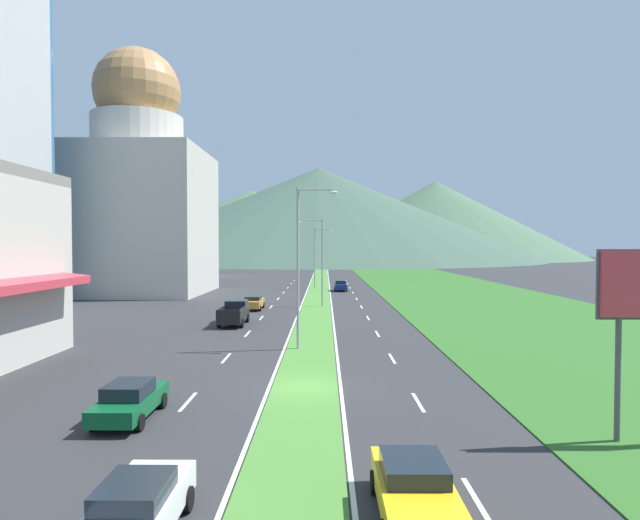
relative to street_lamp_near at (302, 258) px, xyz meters
The scene contains 41 objects.
ground_plane 11.23m from the street_lamp_near, 86.55° to the right, with size 600.00×600.00×0.00m, color #2D2D30.
grass_median 50.94m from the street_lamp_near, 89.36° to the left, with size 3.20×240.00×0.06m, color #477F33.
grass_verge_right 55.16m from the street_lamp_near, 67.29° to the left, with size 24.00×240.00×0.06m, color #2D6023.
lane_dash_left_1 21.89m from the street_lamp_near, 102.45° to the right, with size 0.16×2.80×0.01m, color silver.
lane_dash_left_2 13.90m from the street_lamp_near, 111.26° to the right, with size 0.16×2.80×0.01m, color silver.
lane_dash_left_3 8.07m from the street_lamp_near, 148.63° to the right, with size 0.16×2.80×0.01m, color silver.
lane_dash_left_4 9.75m from the street_lamp_near, 126.51° to the left, with size 0.16×2.80×0.01m, color silver.
lane_dash_left_5 16.82m from the street_lamp_near, 106.80° to the left, with size 0.16×2.80×0.01m, color silver.
lane_dash_left_6 25.07m from the street_lamp_near, 100.74° to the left, with size 0.16×2.80×0.01m, color silver.
lane_dash_left_7 33.65m from the street_lamp_near, 97.87° to the left, with size 0.16×2.80×0.01m, color silver.
lane_dash_left_8 42.35m from the street_lamp_near, 96.21° to the left, with size 0.16×2.80×0.01m, color silver.
lane_dash_left_9 51.12m from the street_lamp_near, 95.12° to the left, with size 0.16×2.80×0.01m, color silver.
lane_dash_left_10 59.92m from the street_lamp_near, 94.36° to the left, with size 0.16×2.80×0.01m, color silver.
lane_dash_left_11 68.75m from the street_lamp_near, 93.79° to the left, with size 0.16×2.80×0.01m, color silver.
lane_dash_right_1 22.15m from the street_lamp_near, 74.57° to the right, with size 0.16×2.80×0.01m, color silver.
lane_dash_right_2 14.31m from the street_lamp_near, 64.06° to the right, with size 0.16×2.80×0.01m, color silver.
lane_dash_right_3 8.76m from the street_lamp_near, 26.00° to the right, with size 0.16×2.80×0.01m, color silver.
lane_dash_right_4 10.32m from the street_lamp_near, 47.21° to the left, with size 0.16×2.80×0.01m, color silver.
lane_dash_right_5 17.16m from the street_lamp_near, 69.31° to the left, with size 0.16×2.80×0.01m, color silver.
lane_dash_right_6 25.30m from the street_lamp_near, 76.66° to the left, with size 0.16×2.80×0.01m, color silver.
lane_dash_right_7 33.82m from the street_lamp_near, 80.19° to the left, with size 0.16×2.80×0.01m, color silver.
lane_dash_right_8 42.49m from the street_lamp_near, 82.25° to the left, with size 0.16×2.80×0.01m, color silver.
lane_dash_right_9 51.23m from the street_lamp_near, 83.60° to the left, with size 0.16×2.80×0.01m, color silver.
lane_dash_right_10 60.02m from the street_lamp_near, 84.55° to the left, with size 0.16×2.80×0.01m, color silver.
lane_dash_right_11 68.83m from the street_lamp_near, 85.26° to the left, with size 0.16×2.80×0.01m, color silver.
edge_line_median_left 50.95m from the street_lamp_near, 91.34° to the left, with size 0.16×240.00×0.01m, color silver.
edge_line_median_right 50.99m from the street_lamp_near, 87.38° to the left, with size 0.16×240.00×0.01m, color silver.
domed_building 48.61m from the street_lamp_near, 122.10° to the left, with size 19.26×19.26×35.18m.
midrise_colored 87.15m from the street_lamp_near, 110.21° to the left, with size 12.68×12.68×18.22m, color silver.
hill_far_left 287.04m from the street_lamp_near, 98.64° to the left, with size 205.28×205.28×40.55m, color #47664C.
hill_far_center 217.27m from the street_lamp_near, 90.38° to the left, with size 206.26×206.26×44.41m, color #3D5647.
hill_far_right 248.25m from the street_lamp_near, 76.04° to the left, with size 150.16×150.16×40.81m, color #47664C.
street_lamp_near is the anchor object (origin of this frame).
street_lamp_mid 24.10m from the street_lamp_near, 87.68° to the left, with size 2.77×0.28×9.89m.
street_lamp_far 48.14m from the street_lamp_near, 89.74° to the left, with size 2.89×0.28×9.65m.
car_0 22.36m from the street_lamp_near, 79.88° to the right, with size 1.98×4.22×1.46m.
car_1 16.18m from the street_lamp_near, 114.15° to the right, with size 1.96×4.45×1.50m.
car_2 23.24m from the street_lamp_near, 97.33° to the right, with size 1.90×4.17×1.46m.
car_3 23.03m from the street_lamp_near, 106.04° to the left, with size 2.00×4.77×1.45m.
car_4 45.02m from the street_lamp_near, 84.95° to the left, with size 1.96×4.39×1.61m.
pickup_truck_0 13.66m from the street_lamp_near, 120.40° to the left, with size 2.18×5.40×2.00m.
Camera 1 is at (0.97, -25.01, 6.94)m, focal length 29.17 mm.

